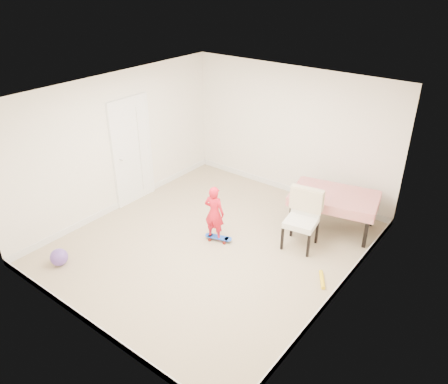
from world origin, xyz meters
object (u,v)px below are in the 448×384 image
Objects in this scene: dining_chair at (301,220)px; child at (214,215)px; skateboard at (218,239)px; dining_table at (333,211)px; balloon at (59,257)px.

dining_chair is 1.46m from child.
skateboard is (-1.19, -0.71, -0.47)m from dining_chair.
skateboard is at bearing -143.40° from dining_table.
child is at bearing 168.88° from skateboard.
balloon is (-1.51, -2.07, -0.35)m from child.
dining_table is 0.90m from dining_chair.
skateboard is 0.46m from child.
dining_table is at bearing 32.04° from skateboard.
dining_table is 2.11m from skateboard.
balloon is at bearing -144.34° from dining_chair.
dining_chair is 1.46m from skateboard.
dining_chair is at bearing -113.80° from dining_table.
dining_chair is 1.03× the size of child.
dining_chair is at bearing 13.53° from skateboard.
dining_chair is 3.62× the size of balloon.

